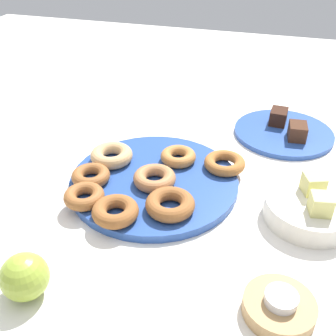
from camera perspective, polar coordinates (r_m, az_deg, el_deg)
name	(u,v)px	position (r m, az deg, el deg)	size (l,w,h in m)	color
ground_plane	(154,184)	(0.83, -1.99, -2.37)	(2.40, 2.40, 0.00)	white
donut_plate	(154,181)	(0.83, -2.00, -1.89)	(0.35, 0.35, 0.02)	#284C9E
donut_0	(178,156)	(0.87, 1.48, 1.67)	(0.08, 0.08, 0.02)	#BC7A3D
donut_1	(170,204)	(0.73, 0.32, -5.21)	(0.09, 0.09, 0.03)	#995B2D
donut_2	(155,178)	(0.80, -1.95, -1.46)	(0.09, 0.09, 0.03)	#B27547
donut_3	(115,211)	(0.72, -7.56, -6.16)	(0.08, 0.08, 0.03)	#995B2D
donut_4	(225,163)	(0.85, 8.12, 0.71)	(0.09, 0.09, 0.02)	#AD6B33
donut_5	(112,155)	(0.87, -8.09, 1.81)	(0.09, 0.09, 0.03)	tan
donut_6	(91,176)	(0.82, -11.01, -1.10)	(0.08, 0.08, 0.02)	#995B2D
donut_7	(84,196)	(0.77, -11.94, -3.98)	(0.08, 0.08, 0.02)	#995B2D
cake_plate	(283,133)	(1.05, 16.22, 4.88)	(0.24, 0.24, 0.01)	#284C9E
brownie_near	(278,117)	(1.07, 15.55, 7.11)	(0.05, 0.04, 0.04)	#381E14
brownie_far	(297,131)	(1.01, 18.06, 5.02)	(0.05, 0.04, 0.04)	#472819
candle_holder	(279,307)	(0.62, 15.62, -18.70)	(0.10, 0.10, 0.02)	tan
tealight	(281,299)	(0.60, 15.91, -17.56)	(0.05, 0.05, 0.01)	silver
fruit_bowl	(309,210)	(0.78, 19.58, -5.64)	(0.16, 0.16, 0.04)	silver
melon_chunk_left	(313,184)	(0.78, 20.12, -2.15)	(0.04, 0.04, 0.04)	#DBD67A
melon_chunk_right	(321,204)	(0.73, 21.09, -4.85)	(0.04, 0.04, 0.04)	#DBD67A
apple	(25,277)	(0.64, -19.86, -14.44)	(0.07, 0.07, 0.07)	#93AD38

